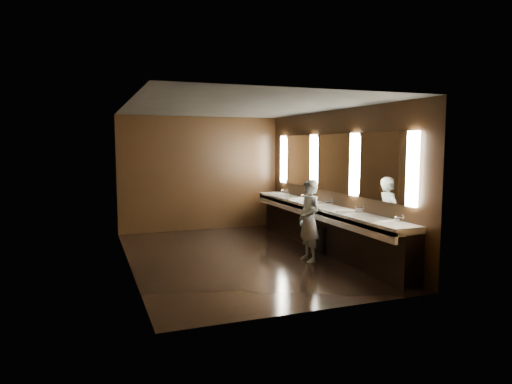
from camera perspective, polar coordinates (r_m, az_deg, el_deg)
floor at (r=8.71m, az=-2.10°, el=-8.12°), size 6.00×6.00×0.00m
ceiling at (r=8.48m, az=-2.17°, el=10.57°), size 4.00×6.00×0.02m
wall_back at (r=11.36m, az=-6.94°, el=2.30°), size 4.00×0.02×2.80m
wall_front at (r=5.73m, az=7.42°, el=-1.31°), size 4.00×0.02×2.80m
wall_left at (r=8.08m, az=-15.72°, el=0.63°), size 0.02×6.00×2.80m
wall_right at (r=9.31m, az=9.63°, el=1.45°), size 0.02×6.00×2.80m
sink_counter at (r=9.32m, az=8.43°, el=-4.13°), size 0.55×5.40×1.01m
mirror_band at (r=9.28m, az=9.56°, el=3.60°), size 0.06×5.03×1.15m
person at (r=8.34m, az=6.66°, el=-3.55°), size 0.40×0.57×1.49m
trash_bin at (r=9.06m, az=7.91°, el=-5.90°), size 0.39×0.39×0.53m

